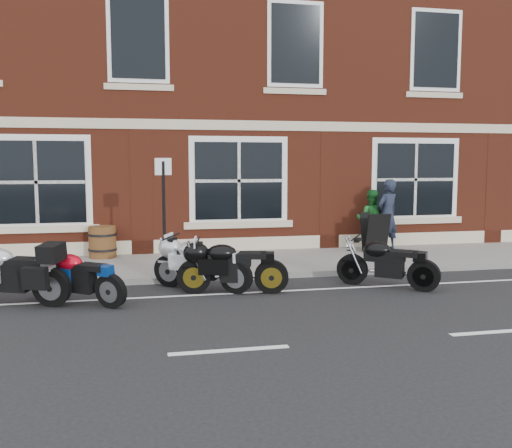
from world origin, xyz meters
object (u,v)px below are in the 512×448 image
at_px(moto_touring_silver, 8,270).
at_px(pedestrian_right, 371,220).
at_px(pedestrian_left, 387,215).
at_px(a_board_sign, 375,232).
at_px(moto_sport_silver, 201,262).
at_px(moto_naked_black, 386,261).
at_px(parking_sign, 164,208).
at_px(moto_sport_red, 79,275).
at_px(barrel_planter, 102,242).
at_px(moto_sport_black, 230,265).

bearing_deg(moto_touring_silver, pedestrian_right, -42.61).
relative_size(pedestrian_left, a_board_sign, 1.83).
xyz_separation_m(moto_sport_silver, moto_naked_black, (3.57, -0.56, -0.02)).
height_order(moto_sport_silver, parking_sign, parking_sign).
relative_size(moto_sport_red, parking_sign, 0.67).
bearing_deg(moto_naked_black, pedestrian_left, 14.01).
xyz_separation_m(moto_sport_silver, parking_sign, (-0.64, 0.90, 0.97)).
height_order(moto_touring_silver, pedestrian_left, pedestrian_left).
xyz_separation_m(moto_naked_black, pedestrian_left, (1.73, 3.68, 0.54)).
height_order(pedestrian_left, parking_sign, parking_sign).
bearing_deg(pedestrian_left, moto_touring_silver, -2.62).
distance_m(moto_sport_red, barrel_planter, 4.17).
relative_size(moto_sport_red, pedestrian_left, 0.85).
xyz_separation_m(moto_sport_black, pedestrian_left, (4.79, 3.52, 0.52)).
xyz_separation_m(moto_sport_black, pedestrian_right, (4.46, 3.83, 0.38)).
relative_size(moto_sport_black, pedestrian_right, 1.29).
bearing_deg(parking_sign, moto_naked_black, -31.45).
bearing_deg(moto_sport_silver, moto_touring_silver, 133.43).
bearing_deg(moto_naked_black, moto_sport_silver, 120.34).
bearing_deg(moto_naked_black, pedestrian_right, 19.90).
bearing_deg(moto_touring_silver, barrel_planter, 3.56).
xyz_separation_m(moto_touring_silver, barrel_planter, (1.37, 3.96, -0.09)).
height_order(moto_sport_black, moto_naked_black, moto_sport_black).
relative_size(moto_sport_silver, moto_naked_black, 1.07).
relative_size(moto_sport_red, pedestrian_right, 1.00).
bearing_deg(moto_sport_silver, barrel_planter, 66.06).
relative_size(pedestrian_right, barrel_planter, 2.08).
bearing_deg(pedestrian_right, moto_sport_silver, 61.80).
height_order(moto_naked_black, barrel_planter, moto_naked_black).
distance_m(moto_sport_silver, a_board_sign, 5.70).
height_order(moto_sport_black, barrel_planter, moto_sport_black).
relative_size(moto_sport_black, moto_sport_silver, 1.17).
xyz_separation_m(pedestrian_left, barrel_planter, (-7.32, 0.42, -0.56)).
relative_size(moto_sport_silver, pedestrian_right, 1.11).
distance_m(moto_sport_silver, pedestrian_left, 6.17).
xyz_separation_m(moto_sport_red, barrel_planter, (0.17, 4.17, 0.00)).
distance_m(moto_sport_red, pedestrian_right, 8.24).
bearing_deg(parking_sign, pedestrian_right, 11.97).
height_order(moto_sport_red, moto_sport_black, moto_sport_black).
xyz_separation_m(barrel_planter, parking_sign, (1.38, -2.64, 1.01)).
bearing_deg(barrel_planter, moto_sport_silver, -60.36).
bearing_deg(parking_sign, a_board_sign, 8.04).
distance_m(pedestrian_left, parking_sign, 6.36).
relative_size(moto_touring_silver, barrel_planter, 2.71).
height_order(pedestrian_right, parking_sign, parking_sign).
bearing_deg(parking_sign, moto_sport_black, -60.81).
bearing_deg(moto_touring_silver, pedestrian_left, -45.18).
bearing_deg(barrel_planter, a_board_sign, -4.94).
relative_size(moto_sport_silver, pedestrian_left, 0.94).
bearing_deg(moto_sport_red, a_board_sign, -25.26).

